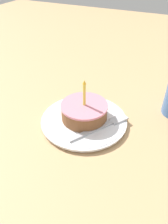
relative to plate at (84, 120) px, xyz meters
The scene contains 4 objects.
ground_plane 0.04m from the plate, 147.42° to the left, with size 2.40×2.40×0.04m.
plate is the anchor object (origin of this frame).
cake_slice 0.03m from the plate, 168.49° to the right, with size 0.12×0.12×0.11m.
fork 0.06m from the plate, 82.25° to the left, with size 0.15×0.10×0.01m.
Camera 1 is at (0.41, 0.17, 0.36)m, focal length 35.00 mm.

